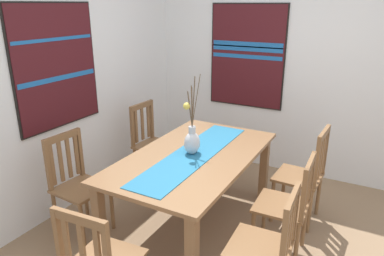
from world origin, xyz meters
TOP-DOWN VIEW (x-y plane):
  - ground_plane at (0.00, 0.00)m, footprint 6.40×6.40m
  - wall_back at (0.00, 1.86)m, footprint 6.40×0.12m
  - wall_side at (1.86, 0.00)m, footprint 0.12×6.40m
  - dining_table at (0.14, 0.46)m, footprint 1.80×1.02m
  - table_runner at (0.14, 0.46)m, footprint 1.66×0.36m
  - centerpiece_vase at (0.14, 0.48)m, footprint 0.23×0.16m
  - chair_0 at (0.73, -0.44)m, footprint 0.44×0.44m
  - chair_2 at (0.14, -0.43)m, footprint 0.44×0.44m
  - chair_3 at (-0.45, 1.37)m, footprint 0.45×0.45m
  - chair_4 at (-0.47, -0.45)m, footprint 0.44×0.44m
  - chair_5 at (0.74, 1.35)m, footprint 0.44×0.44m
  - painting_on_back_wall at (-0.14, 1.79)m, footprint 0.98×0.05m
  - painting_on_side_wall at (1.79, 0.59)m, footprint 0.05×0.97m

SIDE VIEW (x-z plane):
  - ground_plane at x=0.00m, z-range -0.03..0.00m
  - chair_2 at x=0.14m, z-range 0.03..0.95m
  - chair_4 at x=-0.47m, z-range 0.03..0.95m
  - chair_5 at x=0.74m, z-range 0.01..0.97m
  - chair_3 at x=-0.45m, z-range 0.02..0.98m
  - chair_0 at x=0.73m, z-range 0.02..1.00m
  - dining_table at x=0.14m, z-range 0.28..1.03m
  - table_runner at x=0.14m, z-range 0.76..0.76m
  - centerpiece_vase at x=0.14m, z-range 0.54..1.25m
  - wall_back at x=0.00m, z-range 0.00..2.70m
  - wall_side at x=1.86m, z-range 0.00..2.70m
  - painting_on_side_wall at x=1.79m, z-range 0.79..2.07m
  - painting_on_back_wall at x=-0.14m, z-range 0.91..2.08m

